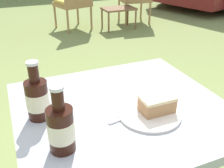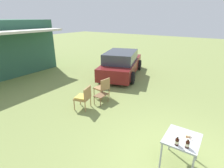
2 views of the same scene
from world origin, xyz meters
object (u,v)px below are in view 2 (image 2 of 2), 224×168
(patio_table, at_px, (182,141))
(cola_bottle_near, at_px, (177,142))
(wicker_chair_cushioned, at_px, (84,96))
(wicker_chair_plain, at_px, (103,87))
(cola_bottle_far, at_px, (187,144))
(parked_car, at_px, (121,64))
(cake_on_plate, at_px, (188,136))
(garden_side_table, at_px, (101,96))

(patio_table, distance_m, cola_bottle_near, 0.35)
(wicker_chair_cushioned, distance_m, cola_bottle_near, 3.83)
(wicker_chair_plain, bearing_deg, wicker_chair_cushioned, 6.18)
(wicker_chair_plain, distance_m, cola_bottle_far, 4.44)
(patio_table, height_order, cola_bottle_near, cola_bottle_near)
(patio_table, bearing_deg, cola_bottle_near, 170.55)
(wicker_chair_plain, height_order, patio_table, wicker_chair_plain)
(wicker_chair_cushioned, relative_size, patio_table, 1.08)
(wicker_chair_plain, xyz_separation_m, cola_bottle_near, (-2.28, -3.62, 0.33))
(cola_bottle_near, bearing_deg, wicker_chair_plain, 57.76)
(parked_car, distance_m, cola_bottle_near, 7.13)
(patio_table, relative_size, cake_on_plate, 3.49)
(parked_car, relative_size, cola_bottle_far, 21.49)
(cake_on_plate, bearing_deg, patio_table, 132.79)
(wicker_chair_cushioned, xyz_separation_m, wicker_chair_plain, (1.17, -0.02, 0.01))
(wicker_chair_plain, bearing_deg, cola_bottle_near, 65.12)
(garden_side_table, bearing_deg, patio_table, -113.92)
(parked_car, height_order, wicker_chair_cushioned, parked_car)
(patio_table, bearing_deg, garden_side_table, 66.08)
(wicker_chair_cushioned, bearing_deg, cola_bottle_near, 57.97)
(wicker_chair_cushioned, distance_m, garden_side_table, 0.78)
(patio_table, xyz_separation_m, cake_on_plate, (0.08, -0.09, 0.10))
(parked_car, relative_size, garden_side_table, 8.42)
(cake_on_plate, distance_m, cola_bottle_far, 0.36)
(cake_on_plate, height_order, cola_bottle_far, cola_bottle_far)
(wicker_chair_plain, bearing_deg, parked_car, -155.33)
(wicker_chair_plain, relative_size, patio_table, 1.08)
(parked_car, xyz_separation_m, patio_table, (-5.14, -4.66, -0.02))
(patio_table, bearing_deg, cake_on_plate, -47.21)
(garden_side_table, xyz_separation_m, cola_bottle_far, (-1.79, -3.57, 0.51))
(wicker_chair_cushioned, distance_m, cake_on_plate, 3.87)
(wicker_chair_plain, height_order, cake_on_plate, wicker_chair_plain)
(parked_car, bearing_deg, patio_table, -155.60)
(wicker_chair_plain, distance_m, garden_side_table, 0.55)
(cola_bottle_near, distance_m, cola_bottle_far, 0.20)
(patio_table, bearing_deg, wicker_chair_plain, 61.68)
(parked_car, xyz_separation_m, cola_bottle_far, (-5.40, -4.80, 0.14))
(garden_side_table, height_order, cake_on_plate, cake_on_plate)
(cola_bottle_near, relative_size, cola_bottle_far, 1.00)
(cola_bottle_near, height_order, cola_bottle_far, same)
(parked_car, xyz_separation_m, cola_bottle_near, (-5.44, -4.61, 0.14))
(patio_table, height_order, cake_on_plate, cake_on_plate)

